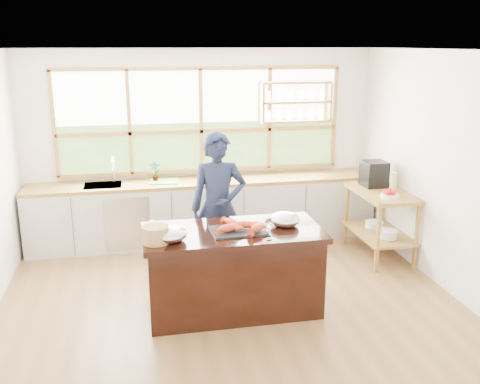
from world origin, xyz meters
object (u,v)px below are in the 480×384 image
object	(u,v)px
island	(233,270)
wicker_basket	(156,235)
cook	(218,208)
espresso_machine	(374,174)

from	to	relation	value
island	wicker_basket	xyz separation A→B (m)	(-0.80, -0.21, 0.53)
cook	espresso_machine	bearing A→B (deg)	20.53
island	cook	distance (m)	0.93
island	cook	xyz separation A→B (m)	(-0.02, 0.82, 0.44)
espresso_machine	wicker_basket	distance (m)	3.38
island	cook	bearing A→B (deg)	91.32
island	cook	size ratio (longest dim) A/B	1.03
island	espresso_machine	size ratio (longest dim) A/B	5.43
espresso_machine	wicker_basket	world-z (taller)	espresso_machine
island	wicker_basket	world-z (taller)	wicker_basket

